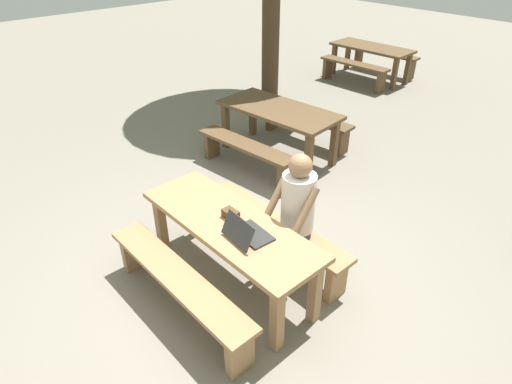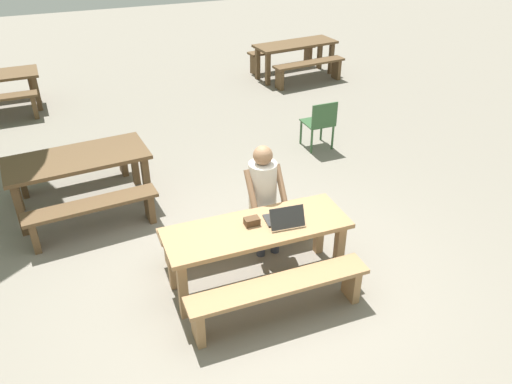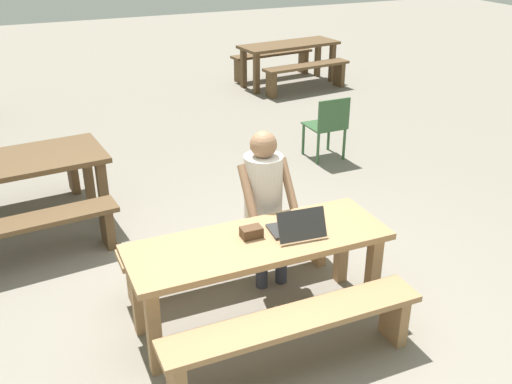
{
  "view_description": "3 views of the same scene",
  "coord_description": "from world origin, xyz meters",
  "views": [
    {
      "loc": [
        2.5,
        -1.95,
        3.04
      ],
      "look_at": [
        0.09,
        0.25,
        0.97
      ],
      "focal_mm": 30.45,
      "sensor_mm": 36.0,
      "label": 1
    },
    {
      "loc": [
        -1.55,
        -3.98,
        3.72
      ],
      "look_at": [
        0.09,
        0.25,
        0.97
      ],
      "focal_mm": 35.83,
      "sensor_mm": 36.0,
      "label": 2
    },
    {
      "loc": [
        -1.46,
        -3.32,
        2.83
      ],
      "look_at": [
        0.09,
        0.25,
        0.97
      ],
      "focal_mm": 40.79,
      "sensor_mm": 36.0,
      "label": 3
    }
  ],
  "objects": [
    {
      "name": "bench_distant_south",
      "position": [
        3.36,
        5.56,
        0.35
      ],
      "size": [
        1.67,
        0.49,
        0.48
      ],
      "rotation": [
        0.0,
        0.0,
        0.12
      ],
      "color": "brown",
      "rests_on": "ground"
    },
    {
      "name": "person_seated",
      "position": [
        0.3,
        0.56,
        0.77
      ],
      "size": [
        0.43,
        0.42,
        1.31
      ],
      "color": "#333847",
      "rests_on": "ground"
    },
    {
      "name": "plastic_chair",
      "position": [
        2.12,
        2.67,
        0.45
      ],
      "size": [
        0.45,
        0.45,
        0.82
      ],
      "rotation": [
        0.0,
        0.0,
        3.16
      ],
      "color": "#335933",
      "rests_on": "ground"
    },
    {
      "name": "bench_mid_south",
      "position": [
        -1.53,
        1.54,
        0.33
      ],
      "size": [
        1.61,
        0.45,
        0.44
      ],
      "rotation": [
        0.0,
        0.0,
        0.09
      ],
      "color": "brown",
      "rests_on": "ground"
    },
    {
      "name": "bench_near",
      "position": [
        0.0,
        -0.59,
        0.34
      ],
      "size": [
        1.84,
        0.3,
        0.45
      ],
      "color": "#9E754C",
      "rests_on": "ground"
    },
    {
      "name": "picnic_table_front",
      "position": [
        0.0,
        0.0,
        0.6
      ],
      "size": [
        1.92,
        0.66,
        0.72
      ],
      "color": "#9E754C",
      "rests_on": "ground"
    },
    {
      "name": "picnic_table_mid",
      "position": [
        -1.6,
        2.22,
        0.64
      ],
      "size": [
        1.83,
        0.97,
        0.75
      ],
      "rotation": [
        0.0,
        0.0,
        0.09
      ],
      "color": "brown",
      "rests_on": "ground"
    },
    {
      "name": "bench_far",
      "position": [
        0.0,
        0.59,
        0.34
      ],
      "size": [
        1.84,
        0.3,
        0.45
      ],
      "color": "#9E754C",
      "rests_on": "ground"
    },
    {
      "name": "bench_distant_north",
      "position": [
        3.22,
        6.69,
        0.35
      ],
      "size": [
        1.67,
        0.49,
        0.48
      ],
      "rotation": [
        0.0,
        0.0,
        0.12
      ],
      "color": "brown",
      "rests_on": "ground"
    },
    {
      "name": "small_pouch",
      "position": [
        -0.04,
        0.05,
        0.76
      ],
      "size": [
        0.15,
        0.1,
        0.08
      ],
      "color": "#4C331E",
      "rests_on": "picnic_table_front"
    },
    {
      "name": "picnic_table_distant",
      "position": [
        3.29,
        6.12,
        0.62
      ],
      "size": [
        1.89,
        0.87,
        0.75
      ],
      "rotation": [
        0.0,
        0.0,
        0.12
      ],
      "color": "brown",
      "rests_on": "ground"
    },
    {
      "name": "laptop",
      "position": [
        0.29,
        -0.04,
        0.78
      ],
      "size": [
        0.38,
        0.35,
        0.23
      ],
      "rotation": [
        0.0,
        0.0,
        3.06
      ],
      "color": "#2D2D2D",
      "rests_on": "picnic_table_front"
    },
    {
      "name": "bench_mid_north",
      "position": [
        -1.66,
        2.9,
        0.33
      ],
      "size": [
        1.61,
        0.45,
        0.44
      ],
      "rotation": [
        0.0,
        0.0,
        0.09
      ],
      "color": "brown",
      "rests_on": "ground"
    },
    {
      "name": "ground_plane",
      "position": [
        0.0,
        0.0,
        0.0
      ],
      "size": [
        30.0,
        30.0,
        0.0
      ],
      "primitive_type": "plane",
      "color": "gray"
    }
  ]
}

